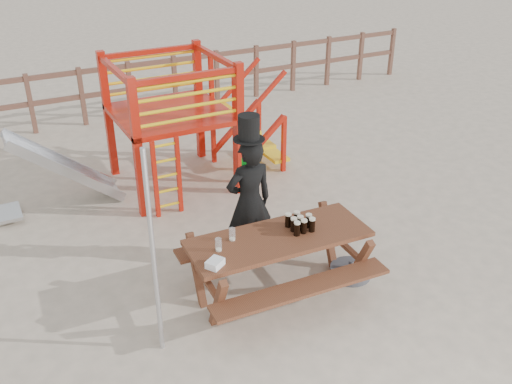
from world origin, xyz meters
name	(u,v)px	position (x,y,z in m)	size (l,w,h in m)	color
ground	(270,309)	(0.00, 0.00, 0.00)	(60.00, 60.00, 0.00)	#C7B29B
back_fence	(106,87)	(0.00, 7.00, 0.74)	(15.09, 0.09, 1.20)	brown
playground_fort	(167,122)	(0.12, 3.58, 1.07)	(4.71, 1.84, 2.10)	#B41A0C
picnic_table	(278,258)	(0.22, 0.22, 0.51)	(2.16, 1.54, 0.81)	brown
man_with_hat	(249,199)	(0.26, 1.03, 0.89)	(0.62, 0.41, 1.99)	black
metal_pole	(154,257)	(-1.31, -0.01, 1.14)	(0.05, 0.05, 2.29)	#B2B2B7
parasol_base	(350,271)	(1.21, 0.12, 0.06)	(0.51, 0.51, 0.22)	#3D3D43
paper_bag	(215,263)	(-0.66, 0.01, 0.85)	(0.18, 0.14, 0.08)	white
stout_pints	(300,223)	(0.51, 0.23, 0.90)	(0.29, 0.29, 0.17)	black
empty_glasses	(225,240)	(-0.39, 0.33, 0.88)	(0.30, 0.20, 0.15)	silver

